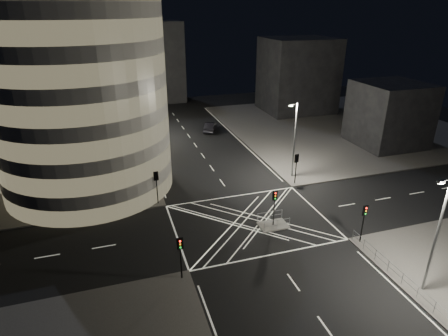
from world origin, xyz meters
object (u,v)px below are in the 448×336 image
object	(u,v)px
traffic_signal_island	(275,201)
street_lamp_left_near	(144,145)
traffic_signal_fr	(296,163)
central_island	(273,225)
street_lamp_right_near	(437,233)
sedan	(210,127)
traffic_signal_nr	(364,217)
street_lamp_right_far	(294,138)
traffic_signal_nl	(180,251)
street_lamp_left_far	(131,109)
traffic_signal_fl	(156,182)

from	to	relation	value
traffic_signal_island	street_lamp_left_near	xyz separation A→B (m)	(-11.44, 13.50, 2.63)
traffic_signal_fr	street_lamp_left_near	world-z (taller)	street_lamp_left_near
central_island	street_lamp_right_near	distance (m)	15.54
sedan	traffic_signal_fr	bearing A→B (deg)	124.76
street_lamp_right_near	traffic_signal_island	bearing A→B (deg)	120.75
central_island	sedan	xyz separation A→B (m)	(2.38, 32.96, 0.76)
traffic_signal_nr	street_lamp_left_near	distance (m)	26.32
sedan	street_lamp_right_far	bearing A→B (deg)	127.28
traffic_signal_nl	street_lamp_left_far	bearing A→B (deg)	90.99
street_lamp_right_near	traffic_signal_fr	bearing A→B (deg)	91.75
traffic_signal_nl	street_lamp_left_near	xyz separation A→B (m)	(-0.64, 18.80, 2.63)
traffic_signal_fr	street_lamp_left_far	bearing A→B (deg)	128.17
traffic_signal_nr	sedan	size ratio (longest dim) A/B	0.79
traffic_signal_nl	traffic_signal_fr	bearing A→B (deg)	37.69
traffic_signal_nr	traffic_signal_island	bearing A→B (deg)	142.07
central_island	street_lamp_left_near	distance (m)	18.52
central_island	traffic_signal_nr	distance (m)	9.08
street_lamp_left_far	street_lamp_right_near	xyz separation A→B (m)	(18.87, -44.00, 0.00)
traffic_signal_fl	sedan	distance (m)	28.04
traffic_signal_fl	traffic_signal_fr	size ratio (longest dim) A/B	1.00
street_lamp_left_near	traffic_signal_nl	bearing A→B (deg)	-88.06
traffic_signal_fl	street_lamp_left_far	bearing A→B (deg)	91.57
traffic_signal_nr	traffic_signal_island	distance (m)	8.62
traffic_signal_fr	street_lamp_right_near	bearing A→B (deg)	-88.25
traffic_signal_island	street_lamp_right_near	size ratio (longest dim) A/B	0.40
central_island	street_lamp_right_far	bearing A→B (deg)	54.70
street_lamp_right_far	street_lamp_right_near	bearing A→B (deg)	-90.00
central_island	traffic_signal_fr	world-z (taller)	traffic_signal_fr
traffic_signal_fr	traffic_signal_island	size ratio (longest dim) A/B	1.00
traffic_signal_fr	street_lamp_left_near	bearing A→B (deg)	164.08
central_island	traffic_signal_nl	world-z (taller)	traffic_signal_nl
traffic_signal_fr	street_lamp_left_near	size ratio (longest dim) A/B	0.40
traffic_signal_fl	traffic_signal_nl	size ratio (longest dim) A/B	1.00
traffic_signal_fr	street_lamp_right_near	world-z (taller)	street_lamp_right_near
traffic_signal_nl	street_lamp_right_near	size ratio (longest dim) A/B	0.40
central_island	traffic_signal_island	bearing A→B (deg)	0.00
central_island	street_lamp_left_far	size ratio (longest dim) A/B	0.30
street_lamp_right_near	sedan	world-z (taller)	street_lamp_right_near
traffic_signal_nl	traffic_signal_nr	distance (m)	17.60
traffic_signal_fr	street_lamp_right_far	size ratio (longest dim) A/B	0.40
traffic_signal_fr	street_lamp_right_near	xyz separation A→B (m)	(0.64, -20.80, 2.63)
traffic_signal_island	street_lamp_right_far	bearing A→B (deg)	54.70
traffic_signal_fl	street_lamp_right_far	world-z (taller)	street_lamp_right_far
traffic_signal_island	traffic_signal_nr	bearing A→B (deg)	-37.93
traffic_signal_fr	street_lamp_right_near	size ratio (longest dim) A/B	0.40
street_lamp_right_near	sedan	size ratio (longest dim) A/B	1.97
traffic_signal_nr	traffic_signal_island	world-z (taller)	same
street_lamp_right_near	street_lamp_left_far	bearing A→B (deg)	113.21
traffic_signal_nl	street_lamp_left_near	bearing A→B (deg)	91.94
street_lamp_left_near	street_lamp_right_far	xyz separation A→B (m)	(18.87, -3.00, 0.00)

